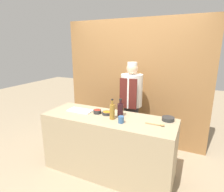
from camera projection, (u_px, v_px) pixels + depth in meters
ground_plane at (108, 171)px, 2.96m from camera, size 14.00×14.00×0.00m
cabinet_wall at (134, 83)px, 3.70m from camera, size 2.81×0.18×2.40m
counter at (108, 145)px, 2.84m from camera, size 1.95×0.68×0.91m
sauce_bowl_red at (97, 111)px, 2.85m from camera, size 0.12×0.12×0.06m
sauce_bowl_brown at (168, 119)px, 2.58m from camera, size 0.17×0.17×0.05m
sauce_bowl_orange at (107, 113)px, 2.81m from camera, size 0.15×0.15×0.04m
cutting_board at (80, 110)px, 2.96m from camera, size 0.39×0.19×0.02m
bottle_vinegar at (112, 111)px, 2.61m from camera, size 0.07×0.07×0.29m
bottle_wine at (120, 109)px, 2.73m from camera, size 0.09×0.09×0.26m
cup_blue at (121, 120)px, 2.50m from camera, size 0.08×0.08×0.09m
wooden_spoon at (158, 125)px, 2.42m from camera, size 0.25×0.04×0.03m
chef_center at (131, 105)px, 3.34m from camera, size 0.38×0.38×1.65m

